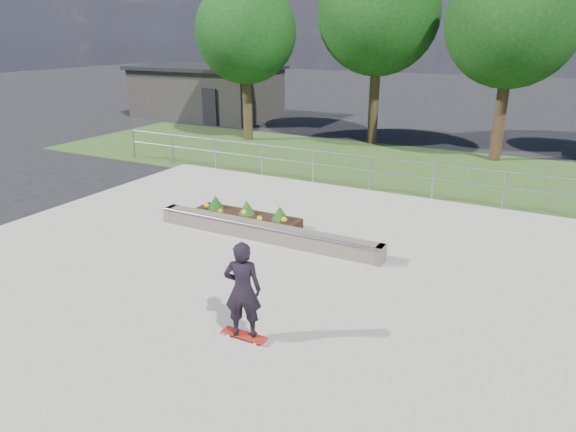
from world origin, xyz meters
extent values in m
plane|color=black|center=(0.00, 0.00, 0.00)|extent=(120.00, 120.00, 0.00)
cube|color=#2F4C1E|center=(0.00, 11.00, 0.01)|extent=(30.00, 8.00, 0.02)
cube|color=#A49F91|center=(0.00, 0.00, 0.03)|extent=(15.00, 15.00, 0.06)
cylinder|color=#909398|center=(-10.00, 7.50, 0.60)|extent=(0.06, 0.06, 1.20)
cylinder|color=gray|center=(-8.00, 7.50, 0.60)|extent=(0.06, 0.06, 1.20)
cylinder|color=#919399|center=(-6.00, 7.50, 0.60)|extent=(0.06, 0.06, 1.20)
cylinder|color=#919399|center=(-4.00, 7.50, 0.60)|extent=(0.06, 0.06, 1.20)
cylinder|color=#929499|center=(-2.00, 7.50, 0.60)|extent=(0.06, 0.06, 1.20)
cylinder|color=gray|center=(0.00, 7.50, 0.60)|extent=(0.06, 0.06, 1.20)
cylinder|color=gray|center=(2.00, 7.50, 0.60)|extent=(0.06, 0.06, 1.20)
cylinder|color=gray|center=(4.00, 7.50, 0.60)|extent=(0.06, 0.06, 1.20)
cylinder|color=#9A9CA3|center=(0.00, 7.50, 1.15)|extent=(20.00, 0.04, 0.04)
cylinder|color=#94969C|center=(0.00, 7.50, 0.70)|extent=(20.00, 0.04, 0.04)
cube|color=#2A2725|center=(-14.00, 18.00, 1.40)|extent=(8.00, 5.00, 2.80)
cube|color=black|center=(-14.00, 18.00, 2.90)|extent=(8.40, 5.40, 0.20)
cube|color=black|center=(-12.00, 15.45, 1.00)|extent=(0.90, 0.10, 2.00)
cylinder|color=#342615|center=(-8.00, 13.00, 1.46)|extent=(0.44, 0.44, 2.93)
sphere|color=black|center=(-8.00, 13.00, 4.88)|extent=(4.55, 4.55, 4.55)
cylinder|color=#322314|center=(-2.50, 15.00, 1.69)|extent=(0.44, 0.44, 3.38)
sphere|color=black|center=(-2.50, 15.00, 5.62)|extent=(5.25, 5.25, 5.25)
cylinder|color=#342114|center=(3.00, 14.00, 1.57)|extent=(0.44, 0.44, 3.15)
sphere|color=black|center=(3.00, 14.00, 5.25)|extent=(4.90, 4.90, 4.90)
cube|color=brown|center=(-0.85, 2.29, 0.26)|extent=(6.00, 0.40, 0.40)
cylinder|color=gray|center=(-0.85, 2.09, 0.46)|extent=(6.00, 0.06, 0.06)
cube|color=brown|center=(-3.75, 2.29, 0.26)|extent=(0.15, 0.42, 0.40)
cube|color=brown|center=(2.05, 2.29, 0.26)|extent=(0.15, 0.42, 0.40)
cube|color=black|center=(-1.88, 2.86, 0.18)|extent=(3.00, 1.20, 0.25)
sphere|color=yellow|center=(-3.08, 2.96, 0.39)|extent=(0.14, 0.14, 0.14)
sphere|color=gold|center=(-2.48, 2.76, 0.39)|extent=(0.14, 0.14, 0.14)
sphere|color=yellow|center=(-1.88, 2.96, 0.39)|extent=(0.14, 0.14, 0.14)
sphere|color=yellow|center=(-1.28, 2.76, 0.39)|extent=(0.14, 0.14, 0.14)
sphere|color=yellow|center=(-0.68, 2.96, 0.39)|extent=(0.14, 0.14, 0.14)
cone|color=#154112|center=(-2.88, 3.11, 0.49)|extent=(0.44, 0.44, 0.36)
cone|color=#1D4D16|center=(-1.88, 3.11, 0.49)|extent=(0.44, 0.44, 0.36)
cone|color=#1C4614|center=(-0.88, 3.11, 0.49)|extent=(0.44, 0.44, 0.36)
cylinder|color=white|center=(0.76, -1.70, 0.09)|extent=(0.05, 0.03, 0.05)
cylinder|color=silver|center=(0.76, -1.52, 0.09)|extent=(0.05, 0.03, 0.05)
cylinder|color=silver|center=(1.28, -1.70, 0.09)|extent=(0.05, 0.03, 0.05)
cylinder|color=silver|center=(1.28, -1.52, 0.09)|extent=(0.05, 0.03, 0.05)
cylinder|color=#A4A4A9|center=(0.76, -1.61, 0.11)|extent=(0.02, 0.18, 0.02)
cylinder|color=#9B9BA0|center=(1.28, -1.61, 0.11)|extent=(0.02, 0.18, 0.02)
cube|color=#A21F14|center=(1.02, -1.61, 0.13)|extent=(0.80, 0.21, 0.02)
imported|color=black|center=(1.02, -1.61, 0.97)|extent=(0.70, 0.58, 1.65)
camera|label=1|loc=(5.06, -7.74, 4.83)|focal=32.00mm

